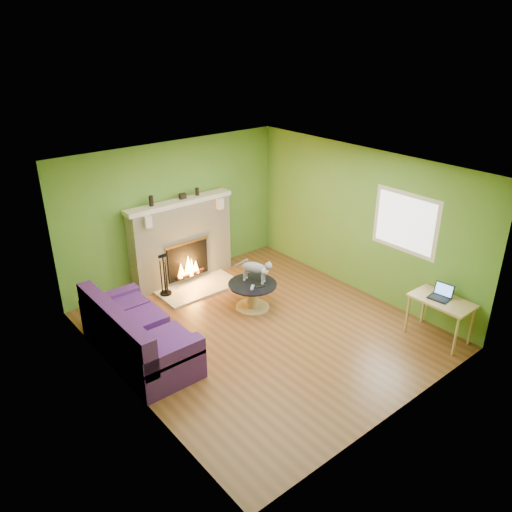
{
  "coord_description": "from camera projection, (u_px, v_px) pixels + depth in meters",
  "views": [
    {
      "loc": [
        -4.35,
        -5.15,
        4.38
      ],
      "look_at": [
        0.22,
        0.4,
        1.09
      ],
      "focal_mm": 35.0,
      "sensor_mm": 36.0,
      "label": 1
    }
  ],
  "objects": [
    {
      "name": "window_frame",
      "position": [
        405.0,
        222.0,
        7.97
      ],
      "size": [
        0.0,
        1.2,
        1.2
      ],
      "primitive_type": "plane",
      "rotation": [
        1.57,
        0.0,
        -1.57
      ],
      "color": "silver",
      "rests_on": "wall_right"
    },
    {
      "name": "mantel_vase_left",
      "position": [
        151.0,
        201.0,
        8.58
      ],
      "size": [
        0.08,
        0.08,
        0.18
      ],
      "primitive_type": "cylinder",
      "color": "black",
      "rests_on": "mantel"
    },
    {
      "name": "mantel_vase_right",
      "position": [
        197.0,
        192.0,
        9.13
      ],
      "size": [
        0.07,
        0.07,
        0.14
      ],
      "primitive_type": "cylinder",
      "color": "black",
      "rests_on": "mantel"
    },
    {
      "name": "ceiling",
      "position": [
        262.0,
        170.0,
        6.87
      ],
      "size": [
        5.0,
        5.0,
        0.0
      ],
      "primitive_type": "plane",
      "rotation": [
        3.14,
        0.0,
        0.0
      ],
      "color": "white",
      "rests_on": "wall_back"
    },
    {
      "name": "mantel_box",
      "position": [
        183.0,
        196.0,
        8.95
      ],
      "size": [
        0.12,
        0.08,
        0.1
      ],
      "primitive_type": "cube",
      "color": "black",
      "rests_on": "mantel"
    },
    {
      "name": "desk",
      "position": [
        442.0,
        304.0,
        7.5
      ],
      "size": [
        0.53,
        0.91,
        0.67
      ],
      "color": "tan",
      "rests_on": "floor"
    },
    {
      "name": "floor",
      "position": [
        261.0,
        330.0,
        7.95
      ],
      "size": [
        5.0,
        5.0,
        0.0
      ],
      "primitive_type": "plane",
      "color": "brown",
      "rests_on": "ground"
    },
    {
      "name": "fireplace",
      "position": [
        182.0,
        241.0,
        9.25
      ],
      "size": [
        2.1,
        0.46,
        1.58
      ],
      "color": "beige",
      "rests_on": "floor"
    },
    {
      "name": "coffee_table",
      "position": [
        252.0,
        294.0,
        8.46
      ],
      "size": [
        0.83,
        0.83,
        0.47
      ],
      "color": "tan",
      "rests_on": "floor"
    },
    {
      "name": "sofa",
      "position": [
        136.0,
        336.0,
        7.15
      ],
      "size": [
        0.93,
        2.05,
        0.92
      ],
      "color": "#461B66",
      "rests_on": "floor"
    },
    {
      "name": "wall_left",
      "position": [
        121.0,
        304.0,
        6.11
      ],
      "size": [
        0.0,
        5.0,
        5.0
      ],
      "primitive_type": "plane",
      "rotation": [
        1.57,
        0.0,
        1.57
      ],
      "color": "#538029",
      "rests_on": "floor"
    },
    {
      "name": "window_pane",
      "position": [
        405.0,
        223.0,
        7.96
      ],
      "size": [
        0.0,
        1.06,
        1.06
      ],
      "primitive_type": "plane",
      "rotation": [
        1.57,
        0.0,
        -1.57
      ],
      "color": "white",
      "rests_on": "wall_right"
    },
    {
      "name": "remote_silver",
      "position": [
        252.0,
        287.0,
        8.24
      ],
      "size": [
        0.16,
        0.15,
        0.02
      ],
      "primitive_type": "cube",
      "rotation": [
        0.0,
        0.0,
        0.73
      ],
      "color": "gray",
      "rests_on": "coffee_table"
    },
    {
      "name": "fire_tools",
      "position": [
        164.0,
        274.0,
        8.79
      ],
      "size": [
        0.21,
        0.21,
        0.78
      ],
      "primitive_type": null,
      "color": "black",
      "rests_on": "hearth"
    },
    {
      "name": "wall_front",
      "position": [
        404.0,
        326.0,
        5.65
      ],
      "size": [
        5.0,
        0.0,
        5.0
      ],
      "primitive_type": "plane",
      "rotation": [
        -1.57,
        0.0,
        0.0
      ],
      "color": "#538029",
      "rests_on": "floor"
    },
    {
      "name": "wall_back",
      "position": [
        174.0,
        212.0,
        9.16
      ],
      "size": [
        5.0,
        0.0,
        5.0
      ],
      "primitive_type": "plane",
      "rotation": [
        1.57,
        0.0,
        0.0
      ],
      "color": "#538029",
      "rests_on": "floor"
    },
    {
      "name": "hearth",
      "position": [
        199.0,
        288.0,
        9.21
      ],
      "size": [
        1.5,
        0.75,
        0.03
      ],
      "primitive_type": "cube",
      "color": "beige",
      "rests_on": "floor"
    },
    {
      "name": "laptop",
      "position": [
        440.0,
        292.0,
        7.44
      ],
      "size": [
        0.29,
        0.32,
        0.22
      ],
      "primitive_type": null,
      "rotation": [
        0.0,
        0.0,
        0.12
      ],
      "color": "black",
      "rests_on": "desk"
    },
    {
      "name": "mantel",
      "position": [
        180.0,
        202.0,
        8.92
      ],
      "size": [
        2.1,
        0.28,
        0.08
      ],
      "primitive_type": "cube",
      "color": "beige",
      "rests_on": "fireplace"
    },
    {
      "name": "wall_right",
      "position": [
        360.0,
        222.0,
        8.71
      ],
      "size": [
        0.0,
        5.0,
        5.0
      ],
      "primitive_type": "plane",
      "rotation": [
        1.57,
        0.0,
        -1.57
      ],
      "color": "#538029",
      "rests_on": "floor"
    },
    {
      "name": "cat",
      "position": [
        254.0,
        270.0,
        8.38
      ],
      "size": [
        0.52,
        0.7,
        0.41
      ],
      "primitive_type": null,
      "rotation": [
        0.0,
        0.0,
        0.47
      ],
      "color": "slate",
      "rests_on": "coffee_table"
    },
    {
      "name": "remote_black",
      "position": [
        260.0,
        287.0,
        8.26
      ],
      "size": [
        0.17,
        0.08,
        0.02
      ],
      "primitive_type": "cube",
      "rotation": [
        0.0,
        0.0,
        -0.22
      ],
      "color": "black",
      "rests_on": "coffee_table"
    }
  ]
}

